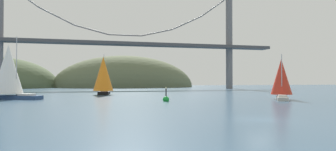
{
  "coord_description": "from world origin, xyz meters",
  "views": [
    {
      "loc": [
        -15.35,
        -24.67,
        3.56
      ],
      "look_at": [
        0.0,
        31.62,
        4.46
      ],
      "focal_mm": 32.83,
      "sensor_mm": 36.0,
      "label": 1
    }
  ],
  "objects_px": {
    "sailboat_scarlet_sail": "(281,78)",
    "sailboat_orange_sail": "(103,75)",
    "channel_buoy": "(166,99)",
    "sailboat_white_mainsail": "(9,71)"
  },
  "relations": [
    {
      "from": "sailboat_scarlet_sail",
      "to": "sailboat_white_mainsail",
      "type": "relative_size",
      "value": 0.71
    },
    {
      "from": "sailboat_orange_sail",
      "to": "channel_buoy",
      "type": "xyz_separation_m",
      "value": [
        8.9,
        -25.96,
        -4.43
      ]
    },
    {
      "from": "sailboat_scarlet_sail",
      "to": "sailboat_orange_sail",
      "type": "xyz_separation_m",
      "value": [
        -30.79,
        26.84,
        0.87
      ]
    },
    {
      "from": "sailboat_scarlet_sail",
      "to": "sailboat_orange_sail",
      "type": "relative_size",
      "value": 0.83
    },
    {
      "from": "sailboat_scarlet_sail",
      "to": "channel_buoy",
      "type": "relative_size",
      "value": 3.15
    },
    {
      "from": "sailboat_white_mainsail",
      "to": "channel_buoy",
      "type": "xyz_separation_m",
      "value": [
        27.09,
        -13.53,
        -4.99
      ]
    },
    {
      "from": "sailboat_scarlet_sail",
      "to": "sailboat_orange_sail",
      "type": "distance_m",
      "value": 40.85
    },
    {
      "from": "sailboat_white_mainsail",
      "to": "channel_buoy",
      "type": "distance_m",
      "value": 30.69
    },
    {
      "from": "sailboat_scarlet_sail",
      "to": "channel_buoy",
      "type": "bearing_deg",
      "value": 177.7
    },
    {
      "from": "sailboat_orange_sail",
      "to": "channel_buoy",
      "type": "bearing_deg",
      "value": -71.08
    }
  ]
}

